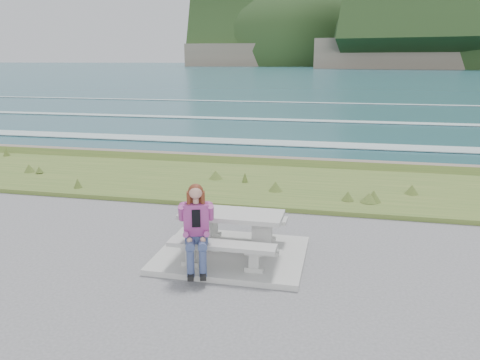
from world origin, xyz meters
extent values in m
cube|color=#969692|center=(0.00, 0.00, 0.05)|extent=(2.60, 2.10, 0.10)
cube|color=#969692|center=(-0.54, 0.00, 0.14)|extent=(0.62, 0.12, 0.08)
cube|color=#969692|center=(-0.54, 0.00, 0.44)|extent=(0.34, 0.09, 0.51)
cube|color=#969692|center=(-0.54, 0.00, 0.73)|extent=(0.62, 0.12, 0.08)
cube|color=#969692|center=(0.54, 0.00, 0.14)|extent=(0.62, 0.12, 0.08)
cube|color=#969692|center=(0.54, 0.00, 0.44)|extent=(0.34, 0.09, 0.51)
cube|color=#969692|center=(0.54, 0.00, 0.73)|extent=(0.62, 0.12, 0.08)
cube|color=#969692|center=(0.00, 0.00, 0.81)|extent=(1.80, 0.75, 0.08)
cube|color=#969692|center=(-0.54, -0.70, 0.14)|extent=(0.30, 0.12, 0.08)
cube|color=#969692|center=(-0.54, -0.70, 0.29)|extent=(0.17, 0.09, 0.22)
cube|color=#969692|center=(-0.54, -0.70, 0.44)|extent=(0.30, 0.12, 0.08)
cube|color=#969692|center=(0.54, -0.70, 0.14)|extent=(0.30, 0.12, 0.08)
cube|color=#969692|center=(0.54, -0.70, 0.29)|extent=(0.17, 0.09, 0.22)
cube|color=#969692|center=(0.54, -0.70, 0.44)|extent=(0.30, 0.12, 0.08)
cube|color=#969692|center=(0.00, -0.70, 0.52)|extent=(1.80, 0.35, 0.07)
cube|color=#969692|center=(-0.54, 0.70, 0.14)|extent=(0.30, 0.12, 0.08)
cube|color=#969692|center=(-0.54, 0.70, 0.29)|extent=(0.17, 0.09, 0.22)
cube|color=#969692|center=(-0.54, 0.70, 0.44)|extent=(0.30, 0.12, 0.08)
cube|color=#969692|center=(0.54, 0.70, 0.14)|extent=(0.30, 0.12, 0.08)
cube|color=#969692|center=(0.54, 0.70, 0.29)|extent=(0.17, 0.09, 0.22)
cube|color=#969692|center=(0.54, 0.70, 0.44)|extent=(0.30, 0.12, 0.08)
cube|color=#969692|center=(0.00, 0.70, 0.52)|extent=(1.80, 0.35, 0.07)
cube|color=#355A22|center=(0.00, 5.00, 0.00)|extent=(160.00, 4.50, 0.22)
cube|color=#675B4D|center=(0.00, 7.90, 0.00)|extent=(160.00, 0.80, 2.20)
plane|color=#1F4D58|center=(0.00, 430.00, -1.80)|extent=(1600.00, 1600.00, 0.00)
cube|color=silver|center=(0.00, 14.00, -1.74)|extent=(220.00, 3.00, 0.06)
cube|color=silver|center=(0.00, 22.00, -1.74)|extent=(220.00, 2.00, 0.06)
cube|color=silver|center=(0.00, 34.00, -1.74)|extent=(220.00, 1.40, 0.06)
cube|color=silver|center=(0.00, 52.00, -1.74)|extent=(220.00, 1.00, 0.06)
cube|color=#675B4D|center=(-40.00, 440.00, 7.20)|extent=(201.55, 149.04, 18.00)
ellipsoid|color=black|center=(-40.00, 440.00, 10.20)|extent=(211.86, 162.91, 117.64)
cube|color=navy|center=(-0.36, -0.91, 0.38)|extent=(0.56, 0.78, 0.57)
cube|color=#93347C|center=(-0.43, -0.68, 0.93)|extent=(0.46, 0.34, 0.53)
sphere|color=tan|center=(-0.42, -0.70, 1.39)|extent=(0.22, 0.22, 0.22)
sphere|color=#4E2512|center=(-0.43, -0.68, 1.40)|extent=(0.24, 0.24, 0.24)
camera|label=1|loc=(1.84, -7.60, 3.45)|focal=35.00mm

